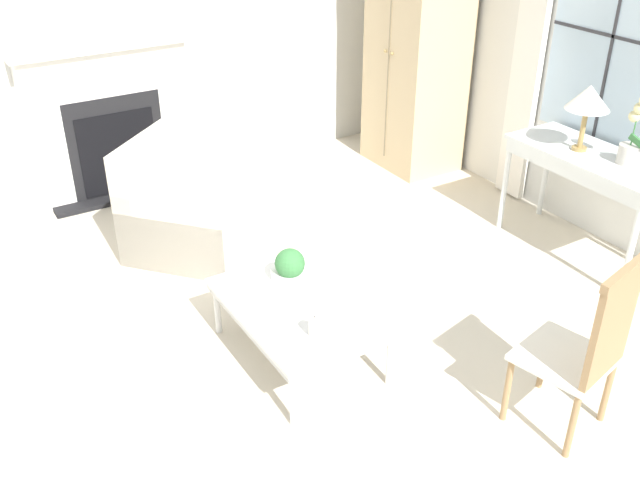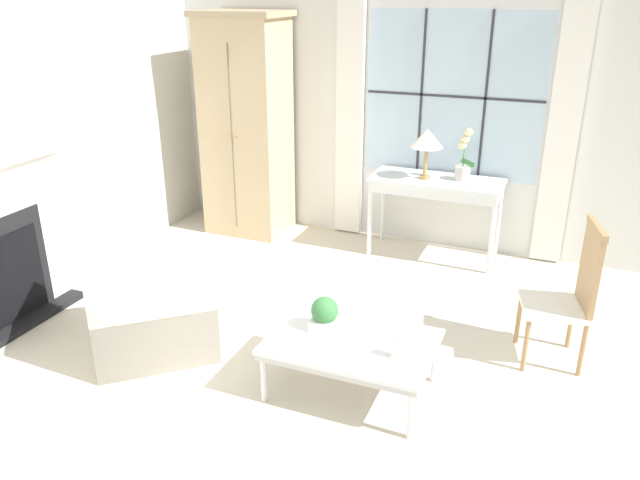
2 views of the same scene
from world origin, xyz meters
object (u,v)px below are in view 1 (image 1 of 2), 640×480
Objects in this scene: table_lamp at (589,99)px; coffee_table at (299,309)px; side_chair_wooden at (589,343)px; armoire at (417,44)px; console_table at (592,165)px; potted_plant_small at (290,267)px; fireplace at (110,112)px; potted_orchid at (633,138)px; pillar_candle at (314,327)px; armchair_upholstered at (190,215)px.

table_lamp reaches higher than coffee_table.
armoire is at bearing 155.92° from side_chair_wooden.
console_table is at bearing 130.42° from side_chair_wooden.
console_table is 5.37× the size of potted_plant_small.
potted_plant_small is (-1.52, -0.87, -0.07)m from side_chair_wooden.
fireplace is at bearing -136.11° from table_lamp.
fireplace is 4.15m from potted_orchid.
pillar_candle is at bearing -14.49° from coffee_table.
pillar_candle is at bearing -82.71° from console_table.
coffee_table is at bearing -87.08° from table_lamp.
potted_orchid reaches higher than console_table.
armchair_upholstered is at bearing -79.38° from armoire.
side_chair_wooden reaches higher than armchair_upholstered.
potted_plant_small is at bearing -92.24° from table_lamp.
pillar_candle is (2.39, -2.53, -0.72)m from armoire.
potted_orchid is 2.63m from coffee_table.
armchair_upholstered is (1.29, 0.16, -0.47)m from fireplace.
pillar_candle is at bearing -80.02° from table_lamp.
potted_orchid is at bearing 79.93° from potted_plant_small.
potted_orchid is at bearing 14.59° from console_table.
table_lamp is at bearing 133.47° from side_chair_wooden.
potted_orchid reaches higher than armchair_upholstered.
armoire reaches higher than side_chair_wooden.
armoire is 2.30m from potted_orchid.
pillar_candle is (0.33, -2.56, -0.27)m from console_table.
side_chair_wooden is (1.08, -1.60, -0.41)m from potted_orchid.
armoire reaches higher than fireplace.
table_lamp reaches higher than potted_plant_small.
coffee_table is at bearing -144.23° from side_chair_wooden.
console_table is (2.88, 2.69, -0.04)m from fireplace.
coffee_table is at bearing -49.81° from armoire.
potted_orchid is 0.47× the size of side_chair_wooden.
potted_orchid is at bearing 54.86° from armchair_upholstered.
pillar_candle is (-0.98, -1.02, -0.13)m from side_chair_wooden.
table_lamp reaches higher than console_table.
console_table is at bearing 0.96° from armoire.
armoire is at bearing 133.34° from pillar_candle.
coffee_table is at bearing 4.12° from fireplace.
side_chair_wooden is 4.49× the size of potted_plant_small.
console_table is 2.60m from pillar_candle.
table_lamp reaches higher than side_chair_wooden.
side_chair_wooden reaches higher than console_table.
console_table is at bearing 90.18° from coffee_table.
fireplace reaches higher than coffee_table.
console_table is 0.36m from potted_orchid.
coffee_table is at bearing 1.67° from armchair_upholstered.
armoire reaches higher than armchair_upholstered.
armoire is 3.30m from coffee_table.
fireplace is at bearing -138.50° from potted_orchid.
potted_orchid reaches higher than side_chair_wooden.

